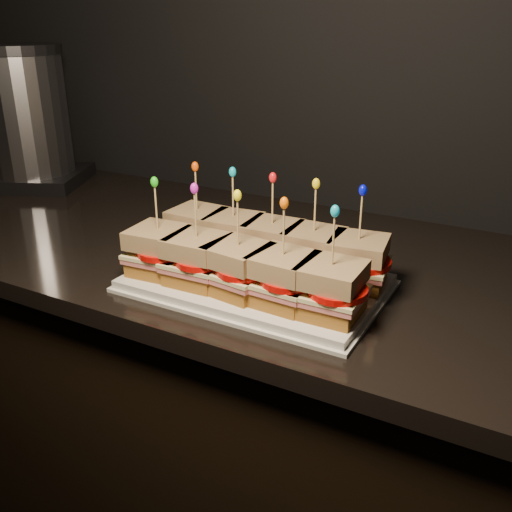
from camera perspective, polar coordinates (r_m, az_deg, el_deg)
The scene contains 78 objects.
cabinet at distance 1.36m, azimuth -5.83°, elevation -16.27°, with size 2.42×0.60×0.85m, color black.
granite_slab at distance 1.13m, azimuth -6.71°, elevation 1.25°, with size 2.46×0.64×0.03m, color black.
platter at distance 0.90m, azimuth 0.00°, elevation -2.69°, with size 0.38×0.24×0.02m, color silver.
platter_rim at distance 0.90m, azimuth 0.00°, elevation -3.04°, with size 0.40×0.25×0.01m, color silver.
sandwich_0_bread_bot at distance 1.01m, azimuth -5.79°, elevation 1.25°, with size 0.08×0.08×0.02m, color brown.
sandwich_0_ham at distance 1.00m, azimuth -5.83°, elevation 2.07°, with size 0.09×0.09×0.01m, color #C55E61.
sandwich_0_cheese at distance 1.00m, azimuth -5.84°, elevation 2.45°, with size 0.09×0.09×0.01m, color beige.
sandwich_0_tomato at distance 0.99m, azimuth -5.48°, elevation 2.63°, with size 0.08×0.08×0.01m, color red.
sandwich_0_bread_top at distance 0.99m, azimuth -5.90°, elevation 3.87°, with size 0.08×0.08×0.03m, color #5C2E0C.
sandwich_0_pick at distance 0.98m, azimuth -6.01°, elevation 6.32°, with size 0.00×0.00×0.09m, color tan.
sandwich_0_frill at distance 0.97m, azimuth -6.12°, elevation 8.88°, with size 0.01×0.01×0.02m, color #E94907.
sandwich_1_bread_bot at distance 0.97m, azimuth -2.23°, elevation 0.50°, with size 0.08×0.08×0.02m, color brown.
sandwich_1_ham at distance 0.96m, azimuth -2.25°, elevation 1.35°, with size 0.09×0.09×0.01m, color #C55E61.
sandwich_1_cheese at distance 0.96m, azimuth -2.25°, elevation 1.73°, with size 0.09×0.09×0.01m, color beige.
sandwich_1_tomato at distance 0.95m, azimuth -1.82°, elevation 1.92°, with size 0.08×0.08×0.01m, color red.
sandwich_1_bread_top at distance 0.95m, azimuth -2.28°, elevation 3.21°, with size 0.08×0.08×0.03m, color #5C2E0C.
sandwich_1_pick at distance 0.94m, azimuth -2.32°, elevation 5.75°, with size 0.00×0.00×0.09m, color tan.
sandwich_1_frill at distance 0.93m, azimuth -2.36°, elevation 8.41°, with size 0.01×0.01×0.02m, color #0E9DB6.
sandwich_2_bread_bot at distance 0.94m, azimuth 1.59°, elevation -0.31°, with size 0.08×0.08×0.02m, color brown.
sandwich_2_ham at distance 0.93m, azimuth 1.60°, elevation 0.56°, with size 0.09×0.09×0.01m, color #C55E61.
sandwich_2_cheese at distance 0.93m, azimuth 1.61°, elevation 0.96°, with size 0.09×0.09×0.01m, color beige.
sandwich_2_tomato at distance 0.92m, azimuth 2.11°, elevation 1.14°, with size 0.08×0.08×0.01m, color red.
sandwich_2_bread_top at distance 0.92m, azimuth 1.63°, elevation 2.48°, with size 0.08×0.08×0.03m, color #5C2E0C.
sandwich_2_pick at distance 0.91m, azimuth 1.66°, elevation 5.10°, with size 0.00×0.00×0.09m, color tan.
sandwich_2_frill at distance 0.89m, azimuth 1.69°, elevation 7.85°, with size 0.01×0.01×0.02m, color red.
sandwich_3_bread_bot at distance 0.91m, azimuth 5.68°, elevation -1.17°, with size 0.08×0.08×0.02m, color brown.
sandwich_3_ham at distance 0.90m, azimuth 5.71°, elevation -0.28°, with size 0.09×0.09×0.01m, color #C55E61.
sandwich_3_cheese at distance 0.90m, azimuth 5.73°, elevation 0.13°, with size 0.09×0.09×0.01m, color beige.
sandwich_3_tomato at distance 0.89m, azimuth 6.30°, elevation 0.30°, with size 0.08×0.08×0.01m, color red.
sandwich_3_bread_top at distance 0.89m, azimuth 5.80°, elevation 1.68°, with size 0.08×0.08×0.03m, color #5C2E0C.
sandwich_3_pick at distance 0.88m, azimuth 5.91°, elevation 4.38°, with size 0.00×0.00×0.09m, color tan.
sandwich_3_frill at distance 0.86m, azimuth 6.03°, elevation 7.21°, with size 0.01×0.01×0.02m, color yellow.
sandwich_4_bread_bot at distance 0.89m, azimuth 9.99°, elevation -2.08°, with size 0.08×0.08×0.02m, color brown.
sandwich_4_ham at distance 0.88m, azimuth 10.06°, elevation -1.17°, with size 0.09×0.09×0.01m, color #C55E61.
sandwich_4_cheese at distance 0.88m, azimuth 10.09°, elevation -0.75°, with size 0.09×0.09×0.01m, color beige.
sandwich_4_tomato at distance 0.87m, azimuth 10.74°, elevation -0.59°, with size 0.08×0.08×0.01m, color red.
sandwich_4_bread_top at distance 0.87m, azimuth 10.21°, elevation 0.83°, with size 0.08×0.08×0.03m, color #5C2E0C.
sandwich_4_pick at distance 0.85m, azimuth 10.41°, elevation 3.59°, with size 0.00×0.00×0.09m, color tan.
sandwich_4_frill at distance 0.84m, azimuth 10.63°, elevation 6.49°, with size 0.01×0.01×0.02m, color #060ACD.
sandwich_5_bread_bot at distance 0.93m, azimuth -9.56°, elevation -0.93°, with size 0.08×0.08×0.02m, color brown.
sandwich_5_ham at distance 0.92m, azimuth -9.62°, elevation -0.05°, with size 0.09×0.09×0.01m, color #C55E61.
sandwich_5_cheese at distance 0.92m, azimuth -9.65°, elevation 0.35°, with size 0.09×0.09×0.01m, color beige.
sandwich_5_tomato at distance 0.90m, azimuth -9.31°, elevation 0.52°, with size 0.08×0.08×0.01m, color red.
sandwich_5_bread_top at distance 0.91m, azimuth -9.75°, elevation 1.88°, with size 0.08×0.08×0.03m, color #5C2E0C.
sandwich_5_pick at distance 0.89m, azimuth -9.94°, elevation 4.52°, with size 0.00×0.00×0.09m, color tan.
sandwich_5_frill at distance 0.88m, azimuth -10.14°, elevation 7.30°, with size 0.01×0.01×0.02m, color green.
sandwich_6_bread_bot at distance 0.89m, azimuth -5.83°, elevation -1.85°, with size 0.08×0.08×0.02m, color brown.
sandwich_6_ham at distance 0.88m, azimuth -5.87°, elevation -0.94°, with size 0.09×0.09×0.01m, color #C55E61.
sandwich_6_cheese at distance 0.88m, azimuth -5.88°, elevation -0.52°, with size 0.09×0.09×0.01m, color beige.
sandwich_6_tomato at distance 0.86m, azimuth -5.47°, elevation -0.35°, with size 0.08×0.08×0.01m, color red.
sandwich_6_bread_top at distance 0.87m, azimuth -5.95°, elevation 1.07°, with size 0.08×0.08×0.03m, color #5C2E0C.
sandwich_6_pick at distance 0.85m, azimuth -6.07°, elevation 3.83°, with size 0.00×0.00×0.09m, color tan.
sandwich_6_frill at distance 0.84m, azimuth -6.20°, elevation 6.74°, with size 0.01×0.01×0.02m, color #CC1EB9.
sandwich_7_bread_bot at distance 0.85m, azimuth -1.76°, elevation -2.84°, with size 0.08×0.08×0.02m, color brown.
sandwich_7_ham at distance 0.84m, azimuth -1.77°, elevation -1.90°, with size 0.09×0.09×0.01m, color #C55E61.
sandwich_7_cheese at distance 0.84m, azimuth -1.78°, elevation -1.47°, with size 0.09×0.09×0.01m, color beige.
sandwich_7_tomato at distance 0.83m, azimuth -1.28°, elevation -1.31°, with size 0.08×0.08×0.01m, color red.
sandwich_7_bread_top at distance 0.83m, azimuth -1.80°, elevation 0.18°, with size 0.08×0.08×0.03m, color #5C2E0C.
sandwich_7_pick at distance 0.81m, azimuth -1.84°, elevation 3.05°, with size 0.00×0.00×0.09m, color tan.
sandwich_7_frill at distance 0.80m, azimuth -1.88°, elevation 6.08°, with size 0.01×0.01×0.02m, color yellow.
sandwich_8_bread_bot at distance 0.82m, azimuth 2.65°, elevation -3.89°, with size 0.08×0.08×0.02m, color brown.
sandwich_8_ham at distance 0.81m, azimuth 2.67°, elevation -2.93°, with size 0.09×0.09×0.01m, color #C55E61.
sandwich_8_cheese at distance 0.81m, azimuth 2.67°, elevation -2.48°, with size 0.09×0.09×0.01m, color beige.
sandwich_8_tomato at distance 0.80m, azimuth 3.27°, elevation -2.33°, with size 0.08×0.08×0.01m, color red.
sandwich_8_bread_top at distance 0.80m, azimuth 2.71°, elevation -0.78°, with size 0.08×0.08×0.03m, color #5C2E0C.
sandwich_8_pick at distance 0.78m, azimuth 2.77°, elevation 2.19°, with size 0.00×0.00×0.09m, color tan.
sandwich_8_frill at distance 0.77m, azimuth 2.83°, elevation 5.33°, with size 0.01×0.01×0.02m, color #FE6707.
sandwich_9_bread_bot at distance 0.79m, azimuth 7.38°, elevation -5.00°, with size 0.08×0.08×0.02m, color brown.
sandwich_9_ham at distance 0.79m, azimuth 7.43°, elevation -4.01°, with size 0.09×0.09×0.01m, color #C55E61.
sandwich_9_cheese at distance 0.78m, azimuth 7.46°, elevation -3.55°, with size 0.09×0.09×0.01m, color beige.
sandwich_9_tomato at distance 0.77m, azimuth 8.15°, elevation -3.41°, with size 0.08×0.08×0.01m, color red.
sandwich_9_bread_top at distance 0.77m, azimuth 7.56°, elevation -1.81°, with size 0.08×0.08×0.03m, color #5C2E0C.
sandwich_9_pick at distance 0.76m, azimuth 7.73°, elevation 1.24°, with size 0.00×0.00×0.09m, color tan.
sandwich_9_frill at distance 0.74m, azimuth 7.91°, elevation 4.47°, with size 0.01×0.01×0.02m, color #12A2BE.
appliance_base at distance 1.59m, azimuth -21.51°, elevation 7.33°, with size 0.26×0.22×0.03m, color #262628.
appliance_body at distance 1.56m, azimuth -22.36°, elevation 12.93°, with size 0.22×0.22×0.28m, color silver.
appliance_lid at distance 1.54m, azimuth -23.25°, elevation 18.49°, with size 0.23×0.23×0.02m, color #262628.
appliance at distance 1.56m, azimuth -22.33°, elevation 12.73°, with size 0.26×0.22×0.34m, color silver, non-canonical shape.
Camera 1 is at (0.54, 0.84, 1.28)m, focal length 40.00 mm.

